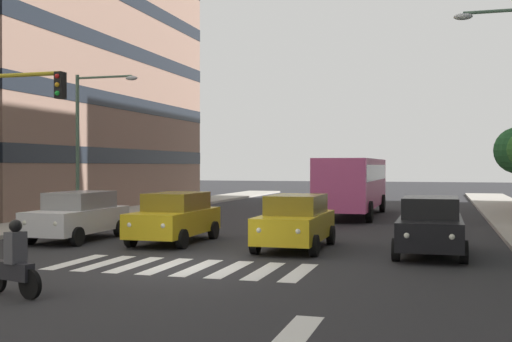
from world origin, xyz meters
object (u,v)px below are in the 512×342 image
at_px(car_1, 296,221).
at_px(car_3, 78,215).
at_px(bus_behind_traffic, 353,181).
at_px(car_0, 430,225).
at_px(car_2, 175,217).
at_px(street_lamp_right, 88,130).
at_px(motorcycle_with_rider, 14,265).

bearing_deg(car_1, car_3, -0.79).
bearing_deg(bus_behind_traffic, car_0, 106.53).
distance_m(car_0, car_2, 8.53).
xyz_separation_m(car_2, car_3, (3.60, 0.33, 0.00)).
bearing_deg(bus_behind_traffic, car_2, 71.92).
bearing_deg(street_lamp_right, car_3, 117.85).
relative_size(car_0, car_2, 1.00).
distance_m(car_0, street_lamp_right, 16.32).
relative_size(car_0, car_3, 1.00).
height_order(motorcycle_with_rider, street_lamp_right, street_lamp_right).
xyz_separation_m(car_0, bus_behind_traffic, (4.15, -14.00, 0.97)).
relative_size(car_3, street_lamp_right, 0.67).
relative_size(car_3, motorcycle_with_rider, 2.68).
relative_size(car_1, motorcycle_with_rider, 2.68).
xyz_separation_m(car_1, motorcycle_with_rider, (3.88, 8.77, -0.24)).
height_order(car_3, bus_behind_traffic, bus_behind_traffic).
relative_size(car_3, bus_behind_traffic, 0.42).
relative_size(motorcycle_with_rider, street_lamp_right, 0.25).
distance_m(car_3, bus_behind_traffic, 15.84).
xyz_separation_m(bus_behind_traffic, motorcycle_with_rider, (3.88, 22.55, -1.21)).
bearing_deg(car_0, motorcycle_with_rider, 46.78).
bearing_deg(bus_behind_traffic, car_1, 90.00).
bearing_deg(motorcycle_with_rider, car_1, -113.88).
bearing_deg(car_2, car_0, 175.60).
relative_size(car_2, car_3, 1.00).
xyz_separation_m(car_2, motorcycle_with_rider, (-0.47, 9.21, -0.24)).
xyz_separation_m(car_1, bus_behind_traffic, (0.00, -13.78, 0.97)).
height_order(car_1, bus_behind_traffic, bus_behind_traffic).
height_order(car_3, motorcycle_with_rider, car_3).
bearing_deg(car_2, street_lamp_right, -38.02).
distance_m(car_0, car_1, 4.16).
bearing_deg(car_0, car_1, -3.03).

